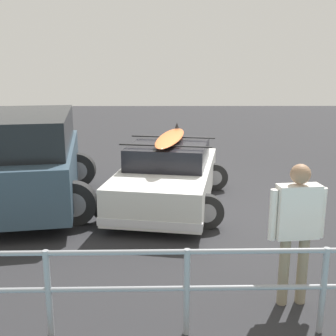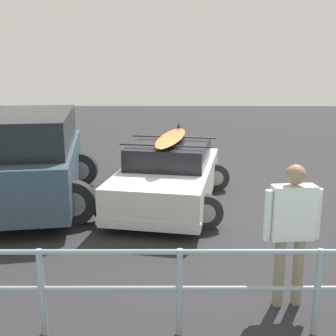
{
  "view_description": "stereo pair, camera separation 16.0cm",
  "coord_description": "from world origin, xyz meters",
  "views": [
    {
      "loc": [
        0.57,
        8.37,
        2.92
      ],
      "look_at": [
        0.52,
        0.4,
        0.95
      ],
      "focal_mm": 45.0,
      "sensor_mm": 36.0,
      "label": 1
    },
    {
      "loc": [
        0.41,
        8.37,
        2.92
      ],
      "look_at": [
        0.52,
        0.4,
        0.95
      ],
      "focal_mm": 45.0,
      "sensor_mm": 36.0,
      "label": 2
    }
  ],
  "objects": [
    {
      "name": "sedan_car",
      "position": [
        0.52,
        -0.24,
        0.63
      ],
      "size": [
        2.85,
        4.21,
        1.59
      ],
      "color": "silver",
      "rests_on": "ground"
    },
    {
      "name": "ground_plane",
      "position": [
        0.0,
        0.0,
        -0.01
      ],
      "size": [
        44.0,
        44.0,
        0.02
      ],
      "primitive_type": "cube",
      "color": "#28282B",
      "rests_on": "ground"
    },
    {
      "name": "suv_car",
      "position": [
        3.36,
        -0.19,
        1.0
      ],
      "size": [
        3.03,
        4.61,
        1.96
      ],
      "color": "#334756",
      "rests_on": "ground"
    },
    {
      "name": "person_bystander",
      "position": [
        -1.0,
        3.64,
        1.08
      ],
      "size": [
        0.69,
        0.26,
        1.8
      ],
      "color": "gray",
      "rests_on": "ground"
    },
    {
      "name": "railing_fence",
      "position": [
        0.35,
        4.26,
        0.67
      ],
      "size": [
        9.04,
        0.21,
        1.02
      ],
      "color": "gray",
      "rests_on": "ground"
    }
  ]
}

